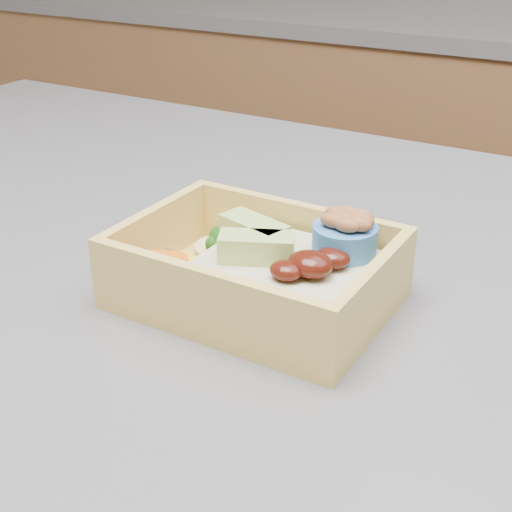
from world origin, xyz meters
The scene contains 1 object.
bento_box centered at (-0.03, -0.04, 0.94)m, with size 0.16×0.12×0.06m.
Camera 1 is at (0.16, -0.38, 1.15)m, focal length 50.00 mm.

